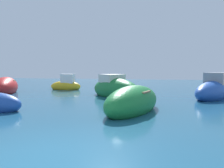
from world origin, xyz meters
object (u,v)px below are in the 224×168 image
Objects in this scene: moored_boat_2 at (5,87)px; moored_boat_3 at (216,90)px; moored_boat_5 at (115,89)px; moored_boat_0 at (133,102)px; moored_boat_6 at (66,85)px.

moored_boat_2 is 0.98× the size of moored_boat_3.
moored_boat_2 is 1.08× the size of moored_boat_5.
moored_boat_3 reaches higher than moored_boat_0.
moored_boat_3 is at bearing 60.23° from moored_boat_2.
moored_boat_5 is (-2.01, 5.61, 0.10)m from moored_boat_0.
moored_boat_2 is at bearing 39.89° from moored_boat_6.
moored_boat_0 is 1.02× the size of moored_boat_5.
moored_boat_6 is (-7.88, 10.00, 0.01)m from moored_boat_0.
moored_boat_0 is at bearing 126.53° from moored_boat_6.
moored_boat_3 reaches higher than moored_boat_5.
moored_boat_6 is at bearing -73.31° from moored_boat_3.
moored_boat_5 is at bearing 36.34° from moored_boat_0.
moored_boat_0 is 0.94× the size of moored_boat_2.
moored_boat_3 is 7.27m from moored_boat_5.
moored_boat_5 reaches higher than moored_boat_2.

